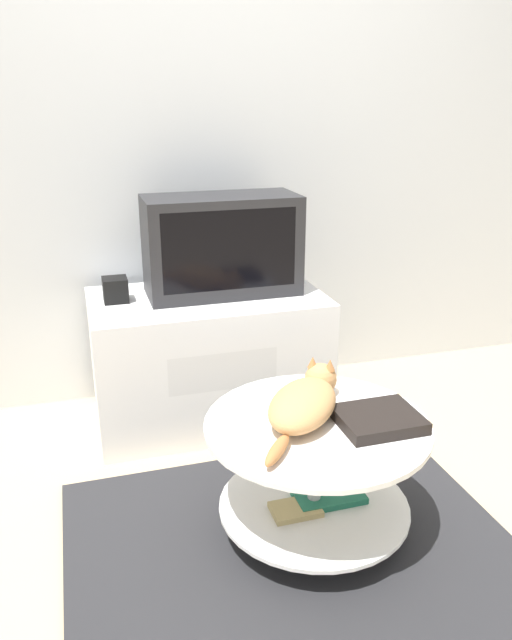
{
  "coord_description": "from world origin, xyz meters",
  "views": [
    {
      "loc": [
        -0.6,
        -1.57,
        1.43
      ],
      "look_at": [
        0.04,
        0.55,
        0.62
      ],
      "focal_mm": 35.0,
      "sensor_mm": 36.0,
      "label": 1
    }
  ],
  "objects_px": {
    "speaker": "(115,290)",
    "cat": "(305,401)",
    "dvd_box": "(378,419)",
    "tv": "(222,245)"
  },
  "relations": [
    {
      "from": "speaker",
      "to": "cat",
      "type": "distance_m",
      "value": 1.06
    },
    {
      "from": "dvd_box",
      "to": "cat",
      "type": "height_order",
      "value": "cat"
    },
    {
      "from": "dvd_box",
      "to": "cat",
      "type": "distance_m",
      "value": 0.24
    },
    {
      "from": "speaker",
      "to": "tv",
      "type": "bearing_deg",
      "value": -1.35
    },
    {
      "from": "speaker",
      "to": "dvd_box",
      "type": "distance_m",
      "value": 1.27
    },
    {
      "from": "cat",
      "to": "dvd_box",
      "type": "bearing_deg",
      "value": -80.72
    },
    {
      "from": "speaker",
      "to": "dvd_box",
      "type": "height_order",
      "value": "speaker"
    },
    {
      "from": "tv",
      "to": "cat",
      "type": "bearing_deg",
      "value": -86.75
    },
    {
      "from": "dvd_box",
      "to": "tv",
      "type": "bearing_deg",
      "value": 104.23
    },
    {
      "from": "cat",
      "to": "tv",
      "type": "bearing_deg",
      "value": 41.72
    }
  ]
}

